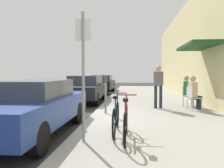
{
  "coord_description": "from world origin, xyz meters",
  "views": [
    {
      "loc": [
        1.39,
        -7.02,
        1.49
      ],
      "look_at": [
        0.01,
        7.63,
        0.81
      ],
      "focal_mm": 35.8,
      "sensor_mm": 36.0,
      "label": 1
    }
  ],
  "objects": [
    {
      "name": "cafe_chair_1",
      "position": [
        3.64,
        2.68,
        0.62
      ],
      "size": [
        0.53,
        0.53,
        0.87
      ],
      "color": "silver",
      "rests_on": "sidewalk_slab"
    },
    {
      "name": "bicycle_0",
      "position": [
        1.24,
        -2.4,
        0.48
      ],
      "size": [
        0.46,
        1.71,
        0.9
      ],
      "color": "black",
      "rests_on": "sidewalk_slab"
    },
    {
      "name": "pedestrian_standing",
      "position": [
        2.39,
        1.93,
        1.12
      ],
      "size": [
        0.36,
        0.22,
        1.7
      ],
      "color": "#232838",
      "rests_on": "sidewalk_slab"
    },
    {
      "name": "parked_car_1",
      "position": [
        -1.1,
        4.52,
        0.72
      ],
      "size": [
        1.8,
        4.4,
        1.39
      ],
      "color": "black",
      "rests_on": "ground_plane"
    },
    {
      "name": "street_sign",
      "position": [
        0.4,
        -2.62,
        1.64
      ],
      "size": [
        0.32,
        0.06,
        2.6
      ],
      "color": "gray",
      "rests_on": "sidewalk_slab"
    },
    {
      "name": "parked_car_2",
      "position": [
        -1.1,
        10.69,
        0.72
      ],
      "size": [
        1.8,
        4.4,
        1.38
      ],
      "color": "black",
      "rests_on": "ground_plane"
    },
    {
      "name": "seated_patron_0",
      "position": [
        3.7,
        1.66,
        0.82
      ],
      "size": [
        0.48,
        0.43,
        1.29
      ],
      "color": "#232838",
      "rests_on": "sidewalk_slab"
    },
    {
      "name": "sidewalk_slab",
      "position": [
        2.25,
        2.0,
        0.06
      ],
      "size": [
        4.5,
        32.0,
        0.12
      ],
      "primitive_type": "cube",
      "color": "#9E9B93",
      "rests_on": "ground_plane"
    },
    {
      "name": "parked_car_0",
      "position": [
        -1.1,
        -1.79,
        0.7
      ],
      "size": [
        1.8,
        4.4,
        1.33
      ],
      "color": "navy",
      "rests_on": "ground_plane"
    },
    {
      "name": "cafe_chair_0",
      "position": [
        3.64,
        1.65,
        0.62
      ],
      "size": [
        0.52,
        0.52,
        0.87
      ],
      "color": "silver",
      "rests_on": "sidewalk_slab"
    },
    {
      "name": "seated_patron_1",
      "position": [
        3.7,
        2.66,
        0.82
      ],
      "size": [
        0.49,
        0.44,
        1.29
      ],
      "color": "#232838",
      "rests_on": "sidewalk_slab"
    },
    {
      "name": "ground_plane",
      "position": [
        0.0,
        0.0,
        0.0
      ],
      "size": [
        60.0,
        60.0,
        0.0
      ],
      "primitive_type": "plane",
      "color": "#2D2D30"
    },
    {
      "name": "building_facade",
      "position": [
        4.65,
        2.0,
        2.83
      ],
      "size": [
        1.4,
        32.0,
        5.67
      ],
      "color": "beige",
      "rests_on": "ground_plane"
    },
    {
      "name": "parking_meter",
      "position": [
        0.45,
        0.61,
        0.89
      ],
      "size": [
        0.12,
        0.1,
        1.32
      ],
      "color": "slate",
      "rests_on": "sidewalk_slab"
    },
    {
      "name": "bicycle_1",
      "position": [
        1.0,
        -1.94,
        0.48
      ],
      "size": [
        0.46,
        1.71,
        0.9
      ],
      "color": "black",
      "rests_on": "sidewalk_slab"
    }
  ]
}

